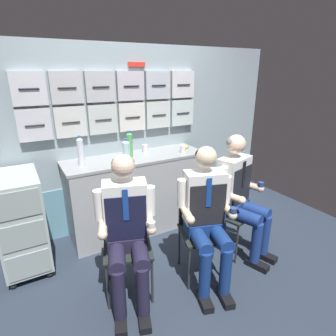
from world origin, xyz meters
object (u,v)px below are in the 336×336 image
folding_chair_by_counter (225,202)px  paper_cup_blue (145,148)px  crew_member_right (207,212)px  snack_banana (184,148)px  folding_chair_right (200,220)px  service_trolley (21,220)px  folding_chair_left (127,233)px  crew_member_by_counter (240,191)px  sparkling_bottle_green (81,151)px  crew_member_left (127,226)px

folding_chair_by_counter → paper_cup_blue: (-0.49, 0.92, 0.45)m
crew_member_right → snack_banana: (0.47, 1.11, 0.25)m
folding_chair_right → crew_member_right: crew_member_right is taller
service_trolley → snack_banana: size_ratio=5.60×
folding_chair_by_counter → paper_cup_blue: size_ratio=9.73×
folding_chair_by_counter → paper_cup_blue: 1.14m
folding_chair_left → crew_member_by_counter: crew_member_by_counter is taller
crew_member_by_counter → snack_banana: size_ratio=7.40×
folding_chair_left → crew_member_right: crew_member_right is taller
service_trolley → sparkling_bottle_green: (0.64, 0.11, 0.56)m
folding_chair_left → crew_member_left: bearing=-108.5°
sparkling_bottle_green → snack_banana: sparkling_bottle_green is taller
service_trolley → folding_chair_left: (0.78, -0.72, 0.01)m
crew_member_left → crew_member_right: crew_member_right is taller
folding_chair_left → crew_member_right: 0.72m
crew_member_left → folding_chair_by_counter: crew_member_left is taller
folding_chair_right → crew_member_right: 0.23m
crew_member_left → paper_cup_blue: (0.70, 1.12, 0.28)m
service_trolley → folding_chair_right: 1.70m
crew_member_right → snack_banana: crew_member_right is taller
service_trolley → folding_chair_left: 1.07m
paper_cup_blue → service_trolley: bearing=-170.3°
folding_chair_by_counter → sparkling_bottle_green: sparkling_bottle_green is taller
folding_chair_left → snack_banana: snack_banana is taller
service_trolley → paper_cup_blue: (1.43, 0.24, 0.46)m
service_trolley → folding_chair_by_counter: bearing=-19.5°
sparkling_bottle_green → paper_cup_blue: sparkling_bottle_green is taller
crew_member_by_counter → paper_cup_blue: size_ratio=14.54×
folding_chair_by_counter → crew_member_by_counter: bearing=-73.0°
crew_member_right → crew_member_by_counter: (0.55, 0.18, 0.01)m
crew_member_left → folding_chair_left: bearing=71.5°
folding_chair_right → paper_cup_blue: (-0.04, 1.10, 0.45)m
crew_member_left → crew_member_by_counter: crew_member_by_counter is taller
service_trolley → folding_chair_left: service_trolley is taller
crew_member_left → sparkling_bottle_green: crew_member_left is taller
folding_chair_right → folding_chair_by_counter: same height
crew_member_by_counter → sparkling_bottle_green: bearing=144.7°
folding_chair_right → paper_cup_blue: paper_cup_blue is taller
crew_member_left → folding_chair_right: crew_member_left is taller
folding_chair_left → crew_member_left: crew_member_left is taller
sparkling_bottle_green → snack_banana: (1.25, -0.01, -0.13)m
service_trolley → folding_chair_by_counter: 2.04m
crew_member_right → snack_banana: size_ratio=7.34×
crew_member_right → paper_cup_blue: crew_member_right is taller
crew_member_by_counter → paper_cup_blue: crew_member_by_counter is taller
crew_member_left → snack_banana: (1.16, 0.97, 0.26)m
service_trolley → folding_chair_right: bearing=-30.2°
service_trolley → folding_chair_left: bearing=-42.7°
folding_chair_left → snack_banana: (1.11, 0.82, 0.42)m
folding_chair_right → folding_chair_by_counter: size_ratio=1.00×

